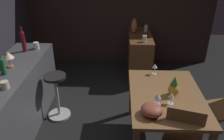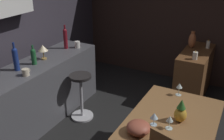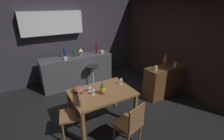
% 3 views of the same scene
% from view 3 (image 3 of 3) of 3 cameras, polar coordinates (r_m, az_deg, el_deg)
% --- Properties ---
extents(ground_plane, '(9.00, 9.00, 0.00)m').
position_cam_3_polar(ground_plane, '(4.07, -6.61, -13.55)').
color(ground_plane, black).
extents(wall_kitchen_back, '(5.20, 0.33, 2.60)m').
position_cam_3_polar(wall_kitchen_back, '(5.35, -17.36, 11.00)').
color(wall_kitchen_back, '#38333D').
rests_on(wall_kitchen_back, ground_plane).
extents(wall_side_right, '(0.10, 4.40, 2.60)m').
position_cam_3_polar(wall_side_right, '(5.20, 18.00, 9.33)').
color(wall_side_right, '#33231E').
rests_on(wall_side_right, ground_plane).
extents(dining_table, '(1.23, 0.87, 0.74)m').
position_cam_3_polar(dining_table, '(3.33, -3.53, -8.94)').
color(dining_table, olive).
rests_on(dining_table, ground_plane).
extents(kitchen_counter, '(2.10, 0.60, 0.90)m').
position_cam_3_polar(kitchen_counter, '(5.16, -12.01, -0.09)').
color(kitchen_counter, '#4C4C51').
rests_on(kitchen_counter, ground_plane).
extents(sideboard_cabinet, '(1.10, 0.44, 0.82)m').
position_cam_3_polar(sideboard_cabinet, '(4.67, 17.57, -3.65)').
color(sideboard_cabinet, brown).
rests_on(sideboard_cabinet, ground_plane).
extents(chair_near_window, '(0.49, 0.49, 0.89)m').
position_cam_3_polar(chair_near_window, '(3.18, -13.00, -14.48)').
color(chair_near_window, olive).
rests_on(chair_near_window, ground_plane).
extents(chair_by_doorway, '(0.49, 0.49, 0.88)m').
position_cam_3_polar(chair_by_doorway, '(2.91, 6.49, -18.13)').
color(chair_by_doorway, olive).
rests_on(chair_by_doorway, ground_plane).
extents(bar_stool, '(0.34, 0.34, 0.71)m').
position_cam_3_polar(bar_stool, '(4.83, -6.67, -2.25)').
color(bar_stool, '#262323').
rests_on(bar_stool, ground_plane).
extents(wine_glass_left, '(0.08, 0.08, 0.14)m').
position_cam_3_polar(wine_glass_left, '(3.28, -7.88, -5.84)').
color(wine_glass_left, silver).
rests_on(wine_glass_left, dining_table).
extents(wine_glass_right, '(0.07, 0.07, 0.14)m').
position_cam_3_polar(wine_glass_right, '(3.15, -6.57, -6.86)').
color(wine_glass_right, silver).
rests_on(wine_glass_right, dining_table).
extents(wine_glass_center, '(0.07, 0.07, 0.16)m').
position_cam_3_polar(wine_glass_center, '(3.52, 3.14, -3.22)').
color(wine_glass_center, silver).
rests_on(wine_glass_center, dining_table).
extents(pineapple_centerpiece, '(0.13, 0.13, 0.25)m').
position_cam_3_polar(pineapple_centerpiece, '(3.17, -3.28, -6.55)').
color(pineapple_centerpiece, gold).
rests_on(pineapple_centerpiece, dining_table).
extents(fruit_bowl, '(0.23, 0.23, 0.12)m').
position_cam_3_polar(fruit_bowl, '(3.31, -11.47, -6.62)').
color(fruit_bowl, '#9E4C38').
rests_on(fruit_bowl, dining_table).
extents(wine_bottle_green, '(0.07, 0.07, 0.28)m').
position_cam_3_polar(wine_bottle_green, '(4.96, -13.04, 5.96)').
color(wine_bottle_green, '#1E592D').
rests_on(wine_bottle_green, kitchen_counter).
extents(wine_bottle_cobalt, '(0.07, 0.07, 0.38)m').
position_cam_3_polar(wine_bottle_cobalt, '(4.93, -16.16, 6.10)').
color(wine_bottle_cobalt, navy).
rests_on(wine_bottle_cobalt, kitchen_counter).
extents(wine_bottle_ruby, '(0.06, 0.06, 0.38)m').
position_cam_3_polar(wine_bottle_ruby, '(5.22, -5.42, 7.87)').
color(wine_bottle_ruby, maroon).
rests_on(wine_bottle_ruby, kitchen_counter).
extents(cup_cream, '(0.12, 0.09, 0.09)m').
position_cam_3_polar(cup_cream, '(4.74, -16.04, 3.89)').
color(cup_cream, beige).
rests_on(cup_cream, kitchen_counter).
extents(cup_white, '(0.12, 0.08, 0.11)m').
position_cam_3_polar(cup_white, '(5.17, -3.54, 6.36)').
color(cup_white, white).
rests_on(cup_white, kitchen_counter).
extents(counter_lamp, '(0.14, 0.14, 0.22)m').
position_cam_3_polar(counter_lamp, '(5.02, -10.91, 6.74)').
color(counter_lamp, '#A58447').
rests_on(counter_lamp, kitchen_counter).
extents(pillar_candle_tall, '(0.08, 0.08, 0.14)m').
position_cam_3_polar(pillar_candle_tall, '(4.19, 15.04, 0.60)').
color(pillar_candle_tall, white).
rests_on(pillar_candle_tall, sideboard_cabinet).
extents(pillar_candle_short, '(0.06, 0.06, 0.15)m').
position_cam_3_polar(pillar_candle_short, '(4.59, 21.28, 1.80)').
color(pillar_candle_short, white).
rests_on(pillar_candle_short, sideboard_cabinet).
extents(vase_copper, '(0.12, 0.12, 0.29)m').
position_cam_3_polar(vase_copper, '(4.63, 18.16, 3.36)').
color(vase_copper, '#B26038').
rests_on(vase_copper, sideboard_cabinet).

